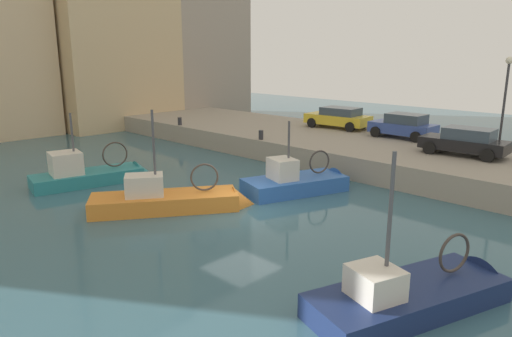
{
  "coord_description": "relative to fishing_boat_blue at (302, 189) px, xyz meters",
  "views": [
    {
      "loc": [
        -12.47,
        -13.17,
        6.26
      ],
      "look_at": [
        2.05,
        1.17,
        1.2
      ],
      "focal_mm": 33.15,
      "sensor_mm": 36.0,
      "label": 1
    }
  ],
  "objects": [
    {
      "name": "waterfront_building_east",
      "position": [
        12.39,
        24.11,
        9.31
      ],
      "size": [
        10.65,
        6.44,
        18.8
      ],
      "color": "#A39384",
      "rests_on": "ground"
    },
    {
      "name": "fishing_boat_blue",
      "position": [
        0.0,
        0.0,
        0.0
      ],
      "size": [
        5.78,
        3.56,
        4.19
      ],
      "color": "#2D60B7",
      "rests_on": "ground"
    },
    {
      "name": "quay_wall",
      "position": [
        7.6,
        -0.03,
        0.48
      ],
      "size": [
        9.0,
        56.0,
        1.2
      ],
      "primitive_type": "cube",
      "color": "#9E9384",
      "rests_on": "ground"
    },
    {
      "name": "water_surface",
      "position": [
        -3.9,
        -0.03,
        -0.12
      ],
      "size": [
        80.0,
        80.0,
        0.0
      ],
      "primitive_type": "plane",
      "color": "#386070",
      "rests_on": "ground"
    },
    {
      "name": "mooring_bollard_mid",
      "position": [
        3.45,
        13.97,
        1.36
      ],
      "size": [
        0.28,
        0.28,
        0.55
      ],
      "primitive_type": "cylinder",
      "color": "#2D2D33",
      "rests_on": "quay_wall"
    },
    {
      "name": "waterfront_building_west_mid",
      "position": [
        4.22,
        24.83,
        9.66
      ],
      "size": [
        10.31,
        8.0,
        19.51
      ],
      "color": "#D1B284",
      "rests_on": "ground"
    },
    {
      "name": "parked_car_yellow",
      "position": [
        10.25,
        5.24,
        1.81
      ],
      "size": [
        2.33,
        4.48,
        1.41
      ],
      "color": "gold",
      "rests_on": "quay_wall"
    },
    {
      "name": "quay_streetlamp",
      "position": [
        9.1,
        -5.42,
        4.34
      ],
      "size": [
        0.36,
        0.36,
        4.83
      ],
      "color": "#38383D",
      "rests_on": "quay_wall"
    },
    {
      "name": "fishing_boat_orange",
      "position": [
        -5.7,
        2.06,
        -0.0
      ],
      "size": [
        6.45,
        5.07,
        4.87
      ],
      "color": "orange",
      "rests_on": "ground"
    },
    {
      "name": "fishing_boat_teal",
      "position": [
        -6.08,
        8.13,
        0.06
      ],
      "size": [
        6.09,
        2.89,
        4.3
      ],
      "color": "teal",
      "rests_on": "ground"
    },
    {
      "name": "parked_car_black",
      "position": [
        7.45,
        -4.34,
        1.8
      ],
      "size": [
        2.11,
        4.16,
        1.4
      ],
      "color": "black",
      "rests_on": "quay_wall"
    },
    {
      "name": "mooring_bollard_south",
      "position": [
        3.45,
        5.97,
        1.36
      ],
      "size": [
        0.28,
        0.28,
        0.55
      ],
      "primitive_type": "cylinder",
      "color": "#2D2D33",
      "rests_on": "quay_wall"
    },
    {
      "name": "parked_car_blue",
      "position": [
        9.83,
        0.24,
        1.83
      ],
      "size": [
        1.96,
        3.82,
        1.47
      ],
      "color": "#334C9E",
      "rests_on": "quay_wall"
    },
    {
      "name": "fishing_boat_navy",
      "position": [
        -5.77,
        -8.56,
        -0.03
      ],
      "size": [
        6.35,
        3.63,
        4.96
      ],
      "color": "navy",
      "rests_on": "ground"
    }
  ]
}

